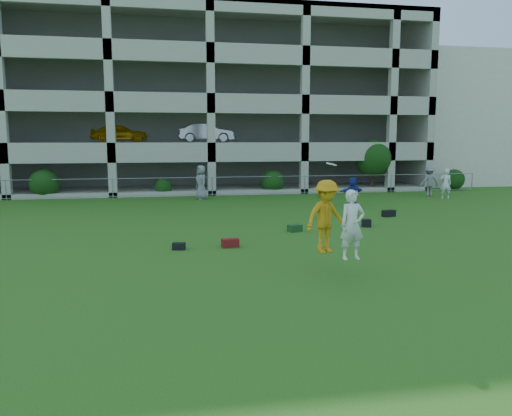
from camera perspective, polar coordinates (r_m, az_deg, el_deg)
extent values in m
plane|color=#235114|center=(12.86, 3.51, -7.98)|extent=(100.00, 100.00, 0.00)
cube|color=beige|center=(47.75, 22.69, 9.07)|extent=(16.00, 14.00, 10.00)
imported|color=slate|center=(29.33, -6.28, 2.93)|extent=(0.95, 1.14, 2.01)
imported|color=#202E96|center=(26.30, 10.98, 1.78)|extent=(1.52, 0.88, 1.57)
imported|color=silver|center=(31.52, 20.86, 2.60)|extent=(0.74, 0.59, 1.78)
imported|color=slate|center=(32.70, 19.18, 2.90)|extent=(1.19, 0.69, 1.84)
cube|color=#5A100F|center=(16.38, -2.98, -4.01)|extent=(0.59, 0.37, 0.28)
cube|color=black|center=(16.20, -8.81, -4.33)|extent=(0.44, 0.33, 0.22)
cube|color=#133615|center=(19.16, 4.45, -2.31)|extent=(0.58, 0.49, 0.26)
cube|color=black|center=(20.61, 12.50, -1.69)|extent=(0.43, 0.43, 0.30)
cube|color=black|center=(23.55, 14.93, -0.59)|extent=(0.65, 0.43, 0.30)
cube|color=#163613|center=(22.41, 7.75, -0.88)|extent=(0.51, 0.32, 0.25)
imported|color=orange|center=(13.14, 8.03, -0.97)|extent=(1.41, 1.08, 1.92)
imported|color=silver|center=(12.65, 10.94, -1.89)|extent=(0.66, 0.45, 1.75)
cylinder|color=white|center=(12.80, 8.62, 4.97)|extent=(0.27, 0.27, 0.10)
cube|color=#9E998C|center=(44.91, -6.89, 11.00)|extent=(30.00, 0.50, 12.00)
cube|color=#9E998C|center=(42.03, 14.68, 11.03)|extent=(0.50, 14.00, 12.00)
cube|color=#9E998C|center=(39.01, -6.34, 20.18)|extent=(30.00, 14.00, 0.30)
cube|color=#9E998C|center=(38.26, -6.07, 2.80)|extent=(30.00, 14.00, 0.30)
cube|color=#9E998C|center=(38.11, -6.14, 7.29)|extent=(30.00, 14.00, 0.30)
cube|color=#9E998C|center=(38.20, -6.20, 11.80)|extent=(30.00, 14.00, 0.30)
cube|color=#9E998C|center=(38.53, -6.27, 16.25)|extent=(30.00, 14.00, 0.30)
cube|color=#9E998C|center=(31.30, -5.11, 6.09)|extent=(30.00, 0.30, 0.90)
cube|color=#9E998C|center=(31.35, -5.18, 11.58)|extent=(30.00, 0.30, 0.90)
cube|color=#9E998C|center=(31.69, -5.25, 17.00)|extent=(30.00, 0.30, 0.90)
cube|color=#9E998C|center=(32.30, -5.32, 22.26)|extent=(30.00, 0.30, 0.90)
cube|color=#9E998C|center=(32.59, -27.16, 11.41)|extent=(0.50, 0.50, 12.00)
cube|color=#9E998C|center=(31.48, -16.39, 12.10)|extent=(0.50, 0.50, 12.00)
cube|color=#9E998C|center=(31.49, -5.20, 12.38)|extent=(0.50, 0.50, 12.00)
cube|color=#9E998C|center=(32.62, 5.59, 12.22)|extent=(0.50, 0.50, 12.00)
cube|color=#9E998C|center=(34.77, 15.33, 11.71)|extent=(0.50, 0.50, 12.00)
cube|color=#605E59|center=(40.18, -6.43, 11.38)|extent=(29.00, 9.00, 11.60)
imported|color=#FFAF0D|center=(36.10, -15.30, 8.32)|extent=(3.91, 1.65, 1.32)
imported|color=silver|center=(36.13, -5.74, 8.55)|extent=(4.07, 1.59, 1.32)
cylinder|color=gray|center=(32.38, -26.68, 1.88)|extent=(0.06, 0.06, 1.20)
cylinder|color=gray|center=(31.26, -16.05, 2.23)|extent=(0.06, 0.06, 1.20)
cylinder|color=gray|center=(31.27, -5.04, 2.51)|extent=(0.06, 0.06, 1.20)
cylinder|color=gray|center=(32.42, 5.59, 2.69)|extent=(0.06, 0.06, 1.20)
cylinder|color=gray|center=(34.58, 15.19, 2.78)|extent=(0.06, 0.06, 1.20)
cylinder|color=gray|center=(37.58, 23.46, 2.79)|extent=(0.06, 0.06, 1.20)
cylinder|color=gray|center=(31.23, -5.05, 3.52)|extent=(36.00, 0.04, 0.04)
cylinder|color=gray|center=(31.33, -5.02, 1.56)|extent=(36.00, 0.04, 0.04)
sphere|color=#163D11|center=(32.45, -23.03, 2.60)|extent=(1.76, 1.76, 1.76)
sphere|color=#163D11|center=(31.73, -10.55, 2.39)|extent=(1.10, 1.10, 1.10)
sphere|color=#163D11|center=(32.48, 1.90, 3.04)|extent=(1.54, 1.54, 1.54)
cylinder|color=#382314|center=(34.85, 13.16, 3.51)|extent=(0.16, 0.16, 1.96)
sphere|color=#163D11|center=(34.78, 13.22, 5.58)|extent=(2.52, 2.52, 2.52)
sphere|color=#163D11|center=(37.52, 21.69, 3.05)|extent=(1.43, 1.43, 1.43)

